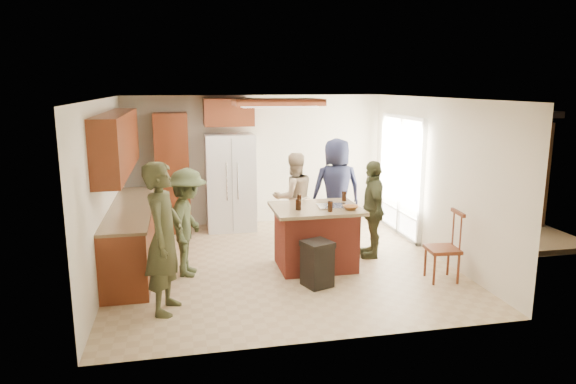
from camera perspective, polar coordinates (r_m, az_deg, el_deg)
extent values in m
plane|color=tan|center=(7.96, -0.81, -7.92)|extent=(5.00, 5.00, 0.00)
plane|color=white|center=(7.50, -0.86, 10.37)|extent=(5.00, 5.00, 0.00)
plane|color=beige|center=(10.06, -3.56, 3.57)|extent=(5.00, 0.00, 5.00)
plane|color=beige|center=(5.26, 4.38, -4.08)|extent=(5.00, 0.00, 5.00)
plane|color=beige|center=(7.57, -19.74, 0.16)|extent=(0.00, 5.00, 5.00)
plane|color=beige|center=(8.46, 16.03, 1.56)|extent=(0.00, 5.00, 5.00)
cube|color=white|center=(9.55, 12.53, 1.65)|extent=(0.02, 1.60, 2.10)
cube|color=white|center=(9.54, 12.42, 1.64)|extent=(0.08, 1.72, 2.10)
cube|color=maroon|center=(7.70, -1.15, 9.96)|extent=(1.30, 0.70, 0.10)
cube|color=white|center=(7.70, -1.15, 9.51)|extent=(1.10, 0.50, 0.02)
cube|color=olive|center=(10.50, 19.87, -4.04)|extent=(3.00, 3.00, 0.10)
cube|color=#593319|center=(11.15, 21.72, 2.25)|extent=(1.40, 1.60, 2.00)
imported|color=#3A3C23|center=(6.25, -13.61, -5.01)|extent=(0.64, 0.77, 1.83)
imported|color=tan|center=(8.87, 0.65, -0.61)|extent=(0.83, 0.59, 1.56)
imported|color=#1A1E35|center=(9.04, 5.40, 0.33)|extent=(0.89, 0.59, 1.79)
imported|color=#3F4327|center=(8.19, 9.37, -1.88)|extent=(0.63, 0.98, 1.54)
imported|color=#394327|center=(7.42, -11.08, -3.35)|extent=(0.66, 1.08, 1.55)
cube|color=maroon|center=(8.11, -16.87, -4.80)|extent=(0.60, 3.00, 0.88)
cube|color=#846B4C|center=(8.00, -17.06, -1.64)|extent=(0.64, 3.00, 0.04)
cube|color=maroon|center=(7.85, -18.40, 5.26)|extent=(0.35, 3.00, 0.85)
cube|color=maroon|center=(9.69, -12.69, 2.09)|extent=(0.60, 0.60, 2.20)
cube|color=maroon|center=(9.61, -6.65, 8.82)|extent=(0.90, 0.60, 0.50)
cube|color=white|center=(9.69, -6.42, 1.09)|extent=(0.90, 0.72, 1.80)
cube|color=gray|center=(9.33, -6.21, 0.69)|extent=(0.01, 0.01, 1.71)
cylinder|color=silver|center=(9.28, -6.82, 1.18)|extent=(0.02, 0.02, 0.70)
cylinder|color=silver|center=(9.30, -5.59, 1.23)|extent=(0.02, 0.02, 0.70)
cube|color=#983627|center=(7.69, 3.08, -5.21)|extent=(1.10, 0.85, 0.88)
cube|color=olive|center=(7.57, 3.12, -1.84)|extent=(1.28, 1.03, 0.05)
cube|color=silver|center=(7.58, 5.05, -1.58)|extent=(0.48, 0.37, 0.02)
imported|color=brown|center=(7.45, 6.97, -1.72)|extent=(0.23, 0.23, 0.05)
cylinder|color=black|center=(7.35, 1.12, -1.42)|extent=(0.07, 0.07, 0.15)
cylinder|color=black|center=(7.68, 1.27, -0.86)|extent=(0.07, 0.07, 0.15)
cylinder|color=black|center=(7.96, 6.26, -0.47)|extent=(0.07, 0.07, 0.15)
cylinder|color=black|center=(7.27, 4.71, -1.62)|extent=(0.07, 0.07, 0.15)
cylinder|color=black|center=(7.35, 1.20, -1.44)|extent=(0.07, 0.07, 0.15)
cube|color=black|center=(7.04, 3.27, -8.27)|extent=(0.44, 0.44, 0.55)
cube|color=black|center=(6.93, 3.30, -5.82)|extent=(0.46, 0.46, 0.08)
cube|color=maroon|center=(7.48, 16.79, -6.11)|extent=(0.46, 0.46, 0.05)
cylinder|color=maroon|center=(7.35, 15.95, -8.30)|extent=(0.04, 0.04, 0.44)
cylinder|color=maroon|center=(7.48, 18.40, -8.10)|extent=(0.04, 0.04, 0.44)
cylinder|color=maroon|center=(7.64, 15.01, -7.45)|extent=(0.04, 0.04, 0.44)
cylinder|color=maroon|center=(7.77, 17.37, -7.28)|extent=(0.04, 0.04, 0.44)
cube|color=maroon|center=(7.42, 18.38, -2.19)|extent=(0.08, 0.40, 0.05)
cylinder|color=maroon|center=(7.38, 18.63, -4.30)|extent=(0.03, 0.03, 0.50)
cylinder|color=maroon|center=(7.59, 17.89, -3.81)|extent=(0.03, 0.03, 0.50)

